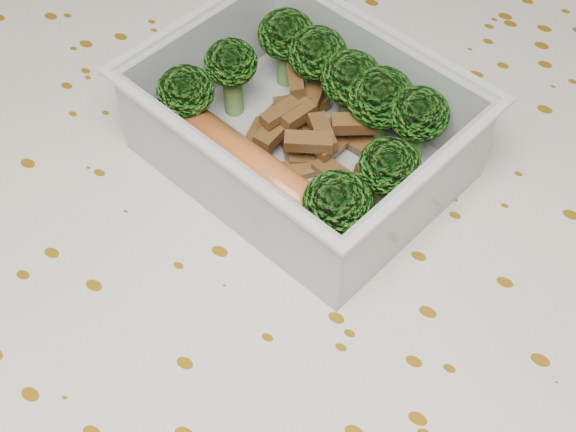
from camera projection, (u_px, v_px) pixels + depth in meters
The scene contains 6 objects.
dining_table at pixel (295, 321), 0.50m from camera, with size 1.40×0.90×0.75m.
tablecloth at pixel (296, 276), 0.46m from camera, with size 1.46×0.96×0.19m.
lunch_container at pixel (302, 137), 0.45m from camera, with size 0.20×0.17×0.06m.
broccoli_florets at pixel (326, 101), 0.44m from camera, with size 0.15×0.13×0.05m.
meat_pile at pixel (313, 135), 0.46m from camera, with size 0.09×0.08×0.03m.
sausage at pixel (261, 174), 0.43m from camera, with size 0.15×0.05×0.02m.
Camera 1 is at (0.13, -0.22, 1.10)m, focal length 50.00 mm.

